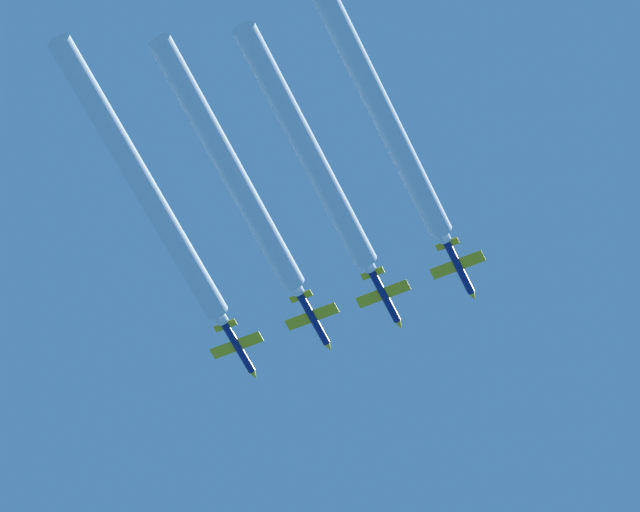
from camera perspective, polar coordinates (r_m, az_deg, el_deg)
name	(u,v)px	position (r m, az deg, el deg)	size (l,w,h in m)	color
jet_far_left	(239,349)	(310.78, -2.37, -2.71)	(8.60, 12.52, 3.01)	navy
jet_inner_left	(314,320)	(307.79, -0.17, -1.88)	(8.60, 12.52, 3.01)	navy
jet_center	(385,297)	(304.94, 1.91, -1.21)	(8.60, 12.52, 3.01)	navy
jet_inner_right	(460,269)	(302.98, 4.08, -0.37)	(8.60, 12.52, 3.01)	navy
smoke_trail_far_left	(145,188)	(295.18, -5.12, 1.99)	(3.60, 54.04, 3.60)	white
smoke_trail_inner_left	(232,172)	(293.33, -2.58, 2.46)	(3.60, 48.08, 3.60)	white
smoke_trail_center	(310,154)	(290.92, -0.31, 2.99)	(3.60, 45.40, 3.60)	white
smoke_trail_inner_right	(385,117)	(288.45, 1.89, 4.05)	(3.60, 47.17, 3.60)	white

